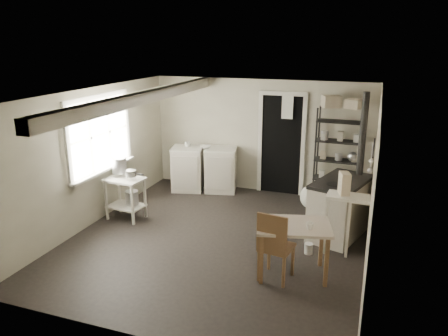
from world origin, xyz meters
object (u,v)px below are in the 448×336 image
(base_cabinets, at_px, (204,169))
(stockpot, at_px, (119,165))
(chair, at_px, (277,245))
(flour_sack, at_px, (310,196))
(prep_table, at_px, (126,197))
(work_table, at_px, (293,249))
(stove, at_px, (340,209))
(shelf_rack, at_px, (339,156))

(base_cabinets, bearing_deg, stockpot, -130.28)
(base_cabinets, xyz_separation_m, chair, (2.21, -2.95, 0.02))
(stockpot, height_order, flour_sack, stockpot)
(base_cabinets, bearing_deg, prep_table, -125.50)
(base_cabinets, xyz_separation_m, flour_sack, (2.24, -0.29, -0.22))
(prep_table, distance_m, stockpot, 0.57)
(base_cabinets, relative_size, chair, 1.42)
(prep_table, distance_m, flour_sack, 3.37)
(base_cabinets, distance_m, work_table, 3.67)
(base_cabinets, relative_size, stove, 1.17)
(shelf_rack, distance_m, work_table, 2.96)
(shelf_rack, xyz_separation_m, stove, (0.18, -1.41, -0.51))
(base_cabinets, distance_m, shelf_rack, 2.73)
(stove, bearing_deg, stockpot, -155.66)
(work_table, distance_m, flour_sack, 2.50)
(prep_table, relative_size, base_cabinets, 0.53)
(base_cabinets, relative_size, work_table, 1.44)
(flour_sack, bearing_deg, chair, -90.66)
(work_table, relative_size, flour_sack, 2.20)
(work_table, relative_size, chair, 0.98)
(base_cabinets, bearing_deg, stove, -38.24)
(shelf_rack, bearing_deg, base_cabinets, -175.83)
(flour_sack, bearing_deg, work_table, -86.57)
(chair, xyz_separation_m, flour_sack, (0.03, 2.66, -0.24))
(prep_table, xyz_separation_m, stockpot, (-0.14, 0.09, 0.54))
(prep_table, height_order, work_table, prep_table)
(stove, xyz_separation_m, chair, (-0.65, -1.65, 0.04))
(stove, relative_size, flour_sack, 2.72)
(stockpot, xyz_separation_m, base_cabinets, (0.88, 1.77, -0.48))
(stockpot, bearing_deg, chair, -20.92)
(shelf_rack, height_order, chair, shelf_rack)
(shelf_rack, bearing_deg, flour_sack, -135.81)
(chair, bearing_deg, shelf_rack, 89.73)
(stockpot, height_order, base_cabinets, stockpot)
(stove, distance_m, chair, 1.78)
(shelf_rack, distance_m, chair, 3.14)
(stockpot, xyz_separation_m, flour_sack, (3.12, 1.48, -0.70))
(work_table, bearing_deg, base_cabinets, 130.70)
(stockpot, relative_size, shelf_rack, 0.15)
(chair, bearing_deg, base_cabinets, 135.29)
(chair, bearing_deg, work_table, 52.14)
(base_cabinets, relative_size, shelf_rack, 0.75)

